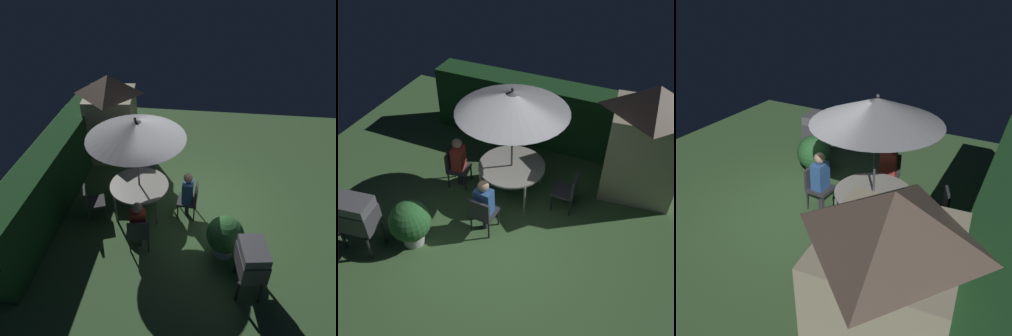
% 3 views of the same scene
% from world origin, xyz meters
% --- Properties ---
extents(ground_plane, '(11.00, 11.00, 0.00)m').
position_xyz_m(ground_plane, '(0.00, 0.00, 0.00)').
color(ground_plane, '#47703D').
extents(hedge_backdrop, '(6.47, 0.78, 1.64)m').
position_xyz_m(hedge_backdrop, '(0.00, 3.50, 0.82)').
color(hedge_backdrop, '#1E4C23').
rests_on(hedge_backdrop, ground).
extents(garden_shed, '(1.72, 1.60, 2.56)m').
position_xyz_m(garden_shed, '(2.22, 2.59, 1.30)').
color(garden_shed, '#C6B793').
rests_on(garden_shed, ground).
extents(patio_table, '(1.44, 1.44, 0.78)m').
position_xyz_m(patio_table, '(-0.27, 1.29, 0.73)').
color(patio_table, '#B2ADA3').
rests_on(patio_table, ground).
extents(patio_umbrella, '(2.24, 2.24, 2.61)m').
position_xyz_m(patio_umbrella, '(-0.27, 1.29, 2.33)').
color(patio_umbrella, '#4C4C51').
rests_on(patio_umbrella, ground).
extents(bbq_grill, '(0.77, 0.60, 1.20)m').
position_xyz_m(bbq_grill, '(-2.28, -1.24, 0.85)').
color(bbq_grill, '#47474C').
rests_on(bbq_grill, ground).
extents(chair_near_shed, '(0.54, 0.53, 0.90)m').
position_xyz_m(chair_near_shed, '(-1.55, 1.07, 0.52)').
color(chair_near_shed, '#38383D').
rests_on(chair_near_shed, ground).
extents(chair_far_side, '(0.49, 0.49, 0.90)m').
position_xyz_m(chair_far_side, '(-0.35, 0.01, 0.52)').
color(chair_far_side, '#38383D').
rests_on(chair_far_side, ground).
extents(chair_toward_hedge, '(0.48, 0.47, 0.90)m').
position_xyz_m(chair_toward_hedge, '(1.00, 1.32, 0.52)').
color(chair_toward_hedge, '#38383D').
rests_on(chair_toward_hedge, ground).
extents(chair_toward_house, '(0.60, 0.60, 0.90)m').
position_xyz_m(chair_toward_house, '(-0.70, 2.40, 0.52)').
color(chair_toward_house, '#38383D').
rests_on(chair_toward_house, ground).
extents(potted_plant_by_shed, '(0.81, 0.81, 0.99)m').
position_xyz_m(potted_plant_by_shed, '(-1.47, -0.79, 0.55)').
color(potted_plant_by_shed, silver).
rests_on(potted_plant_by_shed, ground).
extents(person_in_red, '(0.29, 0.38, 1.26)m').
position_xyz_m(person_in_red, '(-1.47, 1.08, 0.78)').
color(person_in_red, '#CC3D33').
rests_on(person_in_red, ground).
extents(person_in_blue, '(0.35, 0.26, 1.26)m').
position_xyz_m(person_in_blue, '(-0.35, 0.10, 0.78)').
color(person_in_blue, '#3866B2').
rests_on(person_in_blue, ground).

